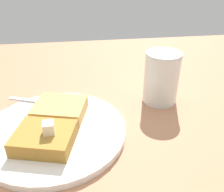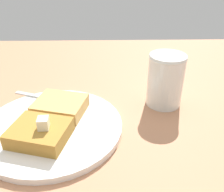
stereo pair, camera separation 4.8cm
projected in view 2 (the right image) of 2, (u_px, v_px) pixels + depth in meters
The scene contains 7 objects.
table_surface at pixel (95, 157), 42.29cm from camera, with size 118.77×118.77×2.92cm, color #B57A56.
plate at pixel (52, 127), 46.16cm from camera, with size 25.92×25.92×1.20cm.
toast_slice_left at pixel (40, 133), 41.67cm from camera, with size 7.85×9.35×2.62cm, color #A9782F.
toast_slice_middle at pixel (60, 106), 48.80cm from camera, with size 7.85×9.35×2.62cm, color tan.
butter_pat_primary at pixel (43, 123), 40.21cm from camera, with size 1.92×1.73×1.92cm, color #F3ECC9.
fork at pixel (52, 99), 53.38cm from camera, with size 6.82×15.53×0.36cm.
syrup_jar at pixel (165, 82), 52.06cm from camera, with size 7.60×7.60×11.11cm.
Camera 2 is at (-31.33, -2.15, 31.77)cm, focal length 40.00 mm.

